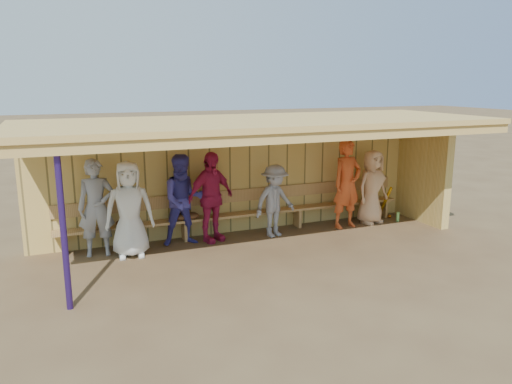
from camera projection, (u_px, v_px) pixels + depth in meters
ground at (263, 248)px, 9.74m from camera, size 90.00×90.00×0.00m
player_a at (96, 208)px, 9.17m from camera, size 0.71×0.50×1.82m
player_b at (129, 209)px, 9.11m from camera, size 0.93×0.66×1.79m
player_c at (184, 200)px, 9.78m from camera, size 0.91×0.72×1.81m
player_d at (211, 197)px, 9.98m from camera, size 1.16×0.80×1.83m
player_e at (275, 201)px, 10.35m from camera, size 1.09×0.80×1.52m
player_g at (347, 184)px, 10.94m from camera, size 0.77×0.56×1.96m
player_h at (372, 187)px, 11.30m from camera, size 0.92×0.71×1.69m
dugout_structure at (267, 156)px, 10.14m from camera, size 8.80×3.20×2.50m
bench at (242, 209)px, 10.64m from camera, size 7.60×0.34×0.93m
dugout_equipment at (214, 215)px, 10.28m from camera, size 6.34×0.62×0.80m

